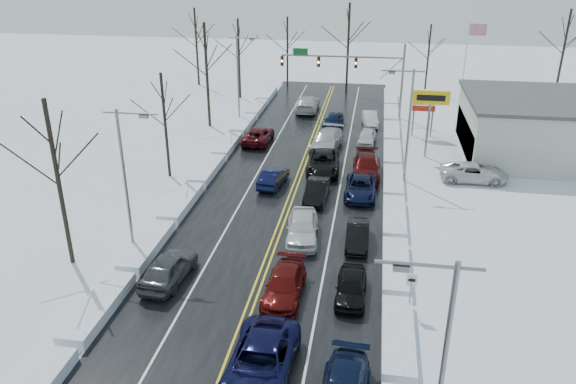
% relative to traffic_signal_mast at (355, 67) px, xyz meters
% --- Properties ---
extents(ground, '(160.00, 160.00, 0.00)m').
position_rel_traffic_signal_mast_xyz_m(ground, '(-3.45, -27.99, -5.48)').
color(ground, silver).
rests_on(ground, ground).
extents(road_surface, '(14.00, 84.00, 0.01)m').
position_rel_traffic_signal_mast_xyz_m(road_surface, '(-3.45, -25.99, -5.47)').
color(road_surface, black).
rests_on(road_surface, ground).
extents(snow_bank_left, '(1.52, 72.00, 0.63)m').
position_rel_traffic_signal_mast_xyz_m(snow_bank_left, '(-11.05, -25.99, -5.48)').
color(snow_bank_left, white).
rests_on(snow_bank_left, ground).
extents(snow_bank_right, '(1.52, 72.00, 0.63)m').
position_rel_traffic_signal_mast_xyz_m(snow_bank_right, '(4.15, -25.99, -5.48)').
color(snow_bank_right, white).
rests_on(snow_bank_right, ground).
extents(traffic_signal_mast, '(13.28, 0.39, 8.00)m').
position_rel_traffic_signal_mast_xyz_m(traffic_signal_mast, '(0.00, 0.00, 0.00)').
color(traffic_signal_mast, slate).
rests_on(traffic_signal_mast, ground).
extents(tires_plus_sign, '(3.20, 0.34, 6.00)m').
position_rel_traffic_signal_mast_xyz_m(tires_plus_sign, '(7.05, -12.00, -0.49)').
color(tires_plus_sign, slate).
rests_on(tires_plus_sign, ground).
extents(used_vehicles_sign, '(2.20, 0.22, 4.65)m').
position_rel_traffic_signal_mast_xyz_m(used_vehicles_sign, '(7.05, -5.99, -2.16)').
color(used_vehicles_sign, slate).
rests_on(used_vehicles_sign, ground).
extents(speed_limit_sign, '(0.55, 0.09, 2.35)m').
position_rel_traffic_signal_mast_xyz_m(speed_limit_sign, '(4.75, -35.99, -3.84)').
color(speed_limit_sign, slate).
rests_on(speed_limit_sign, ground).
extents(flagpole, '(1.87, 1.20, 10.00)m').
position_rel_traffic_signal_mast_xyz_m(flagpole, '(11.72, 2.01, 0.45)').
color(flagpole, silver).
rests_on(flagpole, ground).
extents(streetlight_se, '(3.20, 0.25, 9.00)m').
position_rel_traffic_signal_mast_xyz_m(streetlight_se, '(4.85, -45.99, -0.17)').
color(streetlight_se, slate).
rests_on(streetlight_se, ground).
extents(streetlight_ne, '(3.20, 0.25, 9.00)m').
position_rel_traffic_signal_mast_xyz_m(streetlight_ne, '(4.85, -17.99, -0.17)').
color(streetlight_ne, slate).
rests_on(streetlight_ne, ground).
extents(streetlight_sw, '(3.20, 0.25, 9.00)m').
position_rel_traffic_signal_mast_xyz_m(streetlight_sw, '(-11.74, -31.99, -0.17)').
color(streetlight_sw, slate).
rests_on(streetlight_sw, ground).
extents(streetlight_nw, '(3.20, 0.25, 9.00)m').
position_rel_traffic_signal_mast_xyz_m(streetlight_nw, '(-11.74, -3.99, -0.17)').
color(streetlight_nw, slate).
rests_on(streetlight_nw, ground).
extents(tree_left_b, '(4.00, 4.00, 10.00)m').
position_rel_traffic_signal_mast_xyz_m(tree_left_b, '(-14.95, -33.99, 1.51)').
color(tree_left_b, '#2D231C').
rests_on(tree_left_b, ground).
extents(tree_left_c, '(3.40, 3.40, 8.50)m').
position_rel_traffic_signal_mast_xyz_m(tree_left_c, '(-13.95, -19.99, 0.46)').
color(tree_left_c, '#2D231C').
rests_on(tree_left_c, ground).
extents(tree_left_d, '(4.20, 4.20, 10.50)m').
position_rel_traffic_signal_mast_xyz_m(tree_left_d, '(-14.65, -5.99, 1.86)').
color(tree_left_d, '#2D231C').
rests_on(tree_left_d, ground).
extents(tree_left_e, '(3.80, 3.80, 9.50)m').
position_rel_traffic_signal_mast_xyz_m(tree_left_e, '(-14.25, 6.01, 1.16)').
color(tree_left_e, '#2D231C').
rests_on(tree_left_e, ground).
extents(tree_far_a, '(4.00, 4.00, 10.00)m').
position_rel_traffic_signal_mast_xyz_m(tree_far_a, '(-21.45, 12.01, 1.51)').
color(tree_far_a, '#2D231C').
rests_on(tree_far_a, ground).
extents(tree_far_b, '(3.60, 3.60, 9.00)m').
position_rel_traffic_signal_mast_xyz_m(tree_far_b, '(-9.45, 13.01, 0.81)').
color(tree_far_b, '#2D231C').
rests_on(tree_far_b, ground).
extents(tree_far_c, '(4.40, 4.40, 11.00)m').
position_rel_traffic_signal_mast_xyz_m(tree_far_c, '(-1.45, 11.01, 2.21)').
color(tree_far_c, '#2D231C').
rests_on(tree_far_c, ground).
extents(tree_far_d, '(3.40, 3.40, 8.50)m').
position_rel_traffic_signal_mast_xyz_m(tree_far_d, '(8.55, 12.51, 0.46)').
color(tree_far_d, '#2D231C').
rests_on(tree_far_d, ground).
extents(tree_far_e, '(4.20, 4.20, 10.50)m').
position_rel_traffic_signal_mast_xyz_m(tree_far_e, '(24.55, 13.01, 1.86)').
color(tree_far_e, '#2D231C').
rests_on(tree_far_e, ground).
extents(queued_car_2, '(2.90, 6.11, 1.68)m').
position_rel_traffic_signal_mast_xyz_m(queued_car_2, '(-1.82, -41.83, -5.48)').
color(queued_car_2, black).
rests_on(queued_car_2, ground).
extents(queued_car_3, '(2.05, 4.85, 1.40)m').
position_rel_traffic_signal_mast_xyz_m(queued_car_3, '(-1.83, -35.53, -5.48)').
color(queued_car_3, '#4F0B0A').
rests_on(queued_car_3, ground).
extents(queued_car_4, '(2.44, 5.12, 1.69)m').
position_rel_traffic_signal_mast_xyz_m(queued_car_4, '(-1.74, -28.99, -5.48)').
color(queued_car_4, silver).
rests_on(queued_car_4, ground).
extents(queued_car_5, '(1.67, 4.41, 1.44)m').
position_rel_traffic_signal_mast_xyz_m(queued_car_5, '(-1.50, -22.72, -5.48)').
color(queued_car_5, black).
rests_on(queued_car_5, ground).
extents(queued_car_6, '(3.01, 5.91, 1.60)m').
position_rel_traffic_signal_mast_xyz_m(queued_car_6, '(-1.61, -16.98, -5.48)').
color(queued_car_6, black).
rests_on(queued_car_6, ground).
extents(queued_car_7, '(3.08, 6.01, 1.67)m').
position_rel_traffic_signal_mast_xyz_m(queued_car_7, '(-1.86, -11.29, -5.48)').
color(queued_car_7, '#ADB0B5').
rests_on(queued_car_7, ground).
extents(queued_car_8, '(2.22, 4.52, 1.48)m').
position_rel_traffic_signal_mast_xyz_m(queued_car_8, '(-1.83, -4.53, -5.48)').
color(queued_car_8, black).
rests_on(queued_car_8, ground).
extents(queued_car_12, '(1.65, 4.05, 1.38)m').
position_rel_traffic_signal_mast_xyz_m(queued_car_12, '(1.72, -35.09, -5.48)').
color(queued_car_12, black).
rests_on(queued_car_12, ground).
extents(queued_car_13, '(1.47, 4.08, 1.34)m').
position_rel_traffic_signal_mast_xyz_m(queued_car_13, '(1.80, -29.12, -5.48)').
color(queued_car_13, black).
rests_on(queued_car_13, ground).
extents(queued_car_14, '(2.34, 5.03, 1.39)m').
position_rel_traffic_signal_mast_xyz_m(queued_car_14, '(1.68, -21.52, -5.48)').
color(queued_car_14, black).
rests_on(queued_car_14, ground).
extents(queued_car_15, '(2.35, 5.55, 1.60)m').
position_rel_traffic_signal_mast_xyz_m(queued_car_15, '(1.98, -17.37, -5.48)').
color(queued_car_15, '#460909').
rests_on(queued_car_15, ground).
extents(queued_car_16, '(1.87, 4.03, 1.34)m').
position_rel_traffic_signal_mast_xyz_m(queued_car_16, '(1.77, -9.28, -5.48)').
color(queued_car_16, silver).
rests_on(queued_car_16, ground).
extents(queued_car_17, '(1.93, 4.28, 1.36)m').
position_rel_traffic_signal_mast_xyz_m(queued_car_17, '(1.91, -3.03, -5.48)').
color(queued_car_17, silver).
rests_on(queued_car_17, ground).
extents(oncoming_car_0, '(2.00, 4.33, 1.38)m').
position_rel_traffic_signal_mast_xyz_m(oncoming_car_0, '(-5.18, -20.59, -5.48)').
color(oncoming_car_0, black).
rests_on(oncoming_car_0, ground).
extents(oncoming_car_1, '(2.47, 5.25, 1.45)m').
position_rel_traffic_signal_mast_xyz_m(oncoming_car_1, '(-8.50, -10.50, -5.48)').
color(oncoming_car_1, '#460910').
rests_on(oncoming_car_1, ground).
extents(oncoming_car_2, '(2.47, 5.95, 1.72)m').
position_rel_traffic_signal_mast_xyz_m(oncoming_car_2, '(-5.26, 1.36, -5.48)').
color(oncoming_car_2, '#B9B9BB').
rests_on(oncoming_car_2, ground).
extents(oncoming_car_3, '(2.31, 4.91, 1.62)m').
position_rel_traffic_signal_mast_xyz_m(oncoming_car_3, '(-8.50, -35.00, -5.48)').
color(oncoming_car_3, '#404345').
rests_on(oncoming_car_3, ground).
extents(parked_car_0, '(5.33, 2.46, 1.48)m').
position_rel_traffic_signal_mast_xyz_m(parked_car_0, '(10.52, -17.19, -5.48)').
color(parked_car_0, silver).
rests_on(parked_car_0, ground).
extents(parked_car_1, '(2.39, 5.77, 1.67)m').
position_rel_traffic_signal_mast_xyz_m(parked_car_1, '(13.38, -11.40, -5.48)').
color(parked_car_1, '#414346').
rests_on(parked_car_1, ground).
extents(parked_car_2, '(2.10, 4.42, 1.46)m').
position_rel_traffic_signal_mast_xyz_m(parked_car_2, '(11.55, -5.92, -5.48)').
color(parked_car_2, '#4F0D0A').
rests_on(parked_car_2, ground).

